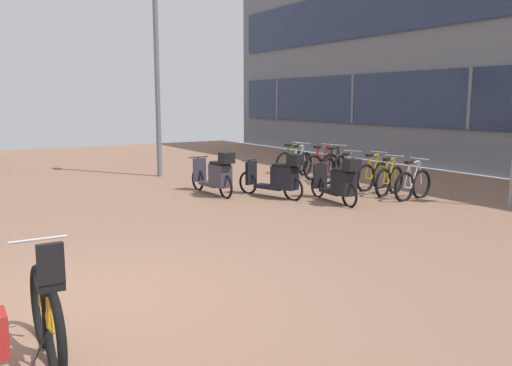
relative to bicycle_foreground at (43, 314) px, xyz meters
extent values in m
cube|color=#8A644F|center=(5.64, 1.14, -0.43)|extent=(14.40, 40.00, 0.05)
cube|color=slate|center=(12.99, 5.70, 1.82)|extent=(0.10, 0.12, 1.81)
cube|color=slate|center=(12.99, 10.82, 1.82)|extent=(0.10, 0.12, 1.81)
cube|color=slate|center=(12.99, 15.94, 1.82)|extent=(0.10, 0.12, 1.81)
torus|color=black|center=(0.03, -0.28, -0.06)|extent=(0.08, 0.75, 0.75)
torus|color=black|center=(0.04, 0.38, -0.06)|extent=(0.08, 0.75, 0.75)
cylinder|color=#BA8A1A|center=(0.04, 0.12, 0.21)|extent=(0.04, 0.32, 0.66)
cylinder|color=#BA8A1A|center=(0.03, -0.08, 0.18)|extent=(0.04, 0.14, 0.60)
cylinder|color=#BA8A1A|center=(0.03, 0.06, 0.50)|extent=(0.04, 0.40, 0.09)
cylinder|color=#BA8A1A|center=(0.03, -0.15, -0.09)|extent=(0.03, 0.25, 0.08)
cylinder|color=#BA8A1A|center=(0.03, -0.20, 0.21)|extent=(0.03, 0.17, 0.55)
cylinder|color=#BA8A1A|center=(0.04, 0.32, 0.23)|extent=(0.03, 0.15, 0.60)
cube|color=black|center=(0.03, -0.13, 0.52)|extent=(0.09, 0.22, 0.06)
cylinder|color=#ADADB2|center=(0.04, 0.26, 0.58)|extent=(0.48, 0.03, 0.02)
cube|color=black|center=(0.03, -0.23, 0.34)|extent=(0.20, 0.24, 0.10)
cube|color=black|center=(0.03, -0.32, 0.52)|extent=(0.20, 0.06, 0.32)
cube|color=maroon|center=(-0.35, -0.22, 0.01)|extent=(0.10, 0.28, 0.34)
cylinder|color=black|center=(-0.06, -0.10, -0.26)|extent=(0.20, 0.10, 0.30)
torus|color=black|center=(7.98, 3.48, -0.09)|extent=(0.68, 0.15, 0.68)
torus|color=black|center=(8.59, 3.55, -0.09)|extent=(0.68, 0.15, 0.68)
cylinder|color=#AFB0B9|center=(8.35, 3.52, 0.15)|extent=(0.31, 0.07, 0.60)
cylinder|color=#AFB0B9|center=(8.16, 3.50, 0.13)|extent=(0.14, 0.05, 0.54)
cylinder|color=#AFB0B9|center=(8.30, 3.51, 0.42)|extent=(0.38, 0.08, 0.08)
cylinder|color=#AFB0B9|center=(8.10, 3.49, -0.12)|extent=(0.24, 0.06, 0.07)
cylinder|color=#AFB0B9|center=(8.05, 3.48, 0.15)|extent=(0.16, 0.04, 0.50)
cylinder|color=#AFB0B9|center=(8.54, 3.54, 0.17)|extent=(0.14, 0.05, 0.54)
cube|color=black|center=(8.11, 3.49, 0.44)|extent=(0.23, 0.12, 0.06)
cylinder|color=#ADADB2|center=(8.48, 3.54, 0.49)|extent=(0.08, 0.48, 0.02)
torus|color=black|center=(8.00, 4.14, -0.09)|extent=(0.67, 0.26, 0.68)
torus|color=black|center=(8.57, 4.30, -0.09)|extent=(0.67, 0.26, 0.68)
cylinder|color=#B78C1D|center=(8.34, 4.24, 0.15)|extent=(0.29, 0.12, 0.60)
cylinder|color=#B78C1D|center=(8.17, 4.19, 0.13)|extent=(0.13, 0.07, 0.54)
cylinder|color=#B78C1D|center=(8.30, 4.22, 0.42)|extent=(0.36, 0.13, 0.08)
cylinder|color=#B78C1D|center=(8.11, 4.17, -0.12)|extent=(0.23, 0.09, 0.07)
cylinder|color=#B78C1D|center=(8.07, 4.15, 0.15)|extent=(0.16, 0.07, 0.50)
cylinder|color=#B78C1D|center=(8.52, 4.29, 0.18)|extent=(0.14, 0.07, 0.54)
cube|color=black|center=(8.13, 4.17, 0.44)|extent=(0.24, 0.15, 0.06)
cylinder|color=#ADADB2|center=(8.47, 4.27, 0.49)|extent=(0.16, 0.47, 0.02)
torus|color=black|center=(8.16, 4.88, -0.09)|extent=(0.70, 0.18, 0.70)
torus|color=black|center=(8.75, 4.97, -0.09)|extent=(0.70, 0.18, 0.70)
cylinder|color=#BC8D19|center=(8.52, 4.93, 0.17)|extent=(0.30, 0.08, 0.61)
cylinder|color=#BC8D19|center=(8.34, 4.91, 0.14)|extent=(0.14, 0.06, 0.56)
cylinder|color=#BC8D19|center=(8.47, 4.93, 0.44)|extent=(0.37, 0.09, 0.08)
cylinder|color=#BC8D19|center=(8.27, 4.90, -0.11)|extent=(0.24, 0.07, 0.08)
cylinder|color=#BC8D19|center=(8.22, 4.89, 0.17)|extent=(0.16, 0.05, 0.51)
cylinder|color=#BC8D19|center=(8.70, 4.96, 0.19)|extent=(0.14, 0.05, 0.56)
cube|color=black|center=(8.29, 4.90, 0.46)|extent=(0.23, 0.12, 0.06)
cylinder|color=#ADADB2|center=(8.65, 4.95, 0.52)|extent=(0.10, 0.48, 0.02)
torus|color=black|center=(8.01, 5.52, -0.10)|extent=(0.66, 0.31, 0.68)
torus|color=black|center=(8.56, 5.74, -0.10)|extent=(0.66, 0.31, 0.68)
cylinder|color=#2F6530|center=(8.34, 5.65, 0.15)|extent=(0.29, 0.14, 0.59)
cylinder|color=#2F6530|center=(8.17, 5.59, 0.13)|extent=(0.13, 0.08, 0.54)
cylinder|color=#2F6530|center=(8.30, 5.64, 0.42)|extent=(0.35, 0.16, 0.08)
cylinder|color=#2F6530|center=(8.11, 5.56, -0.12)|extent=(0.23, 0.11, 0.07)
cylinder|color=#2F6530|center=(8.07, 5.55, 0.15)|extent=(0.15, 0.08, 0.49)
cylinder|color=#2F6530|center=(8.51, 5.72, 0.17)|extent=(0.14, 0.08, 0.54)
cube|color=black|center=(8.13, 5.57, 0.43)|extent=(0.24, 0.16, 0.06)
cylinder|color=#ADADB2|center=(8.46, 5.70, 0.49)|extent=(0.20, 0.46, 0.02)
torus|color=black|center=(8.09, 6.21, -0.06)|extent=(0.72, 0.36, 0.75)
torus|color=black|center=(8.71, 6.47, -0.06)|extent=(0.72, 0.36, 0.75)
cylinder|color=black|center=(8.46, 6.36, 0.21)|extent=(0.32, 0.16, 0.66)
cylinder|color=black|center=(8.28, 6.28, 0.18)|extent=(0.15, 0.09, 0.60)
cylinder|color=black|center=(8.41, 6.34, 0.51)|extent=(0.39, 0.19, 0.09)
cylinder|color=black|center=(8.21, 6.26, -0.09)|extent=(0.25, 0.13, 0.08)
cylinder|color=black|center=(8.16, 6.23, 0.21)|extent=(0.17, 0.09, 0.55)
cylinder|color=black|center=(8.66, 6.44, 0.24)|extent=(0.15, 0.09, 0.60)
cube|color=black|center=(8.23, 6.26, 0.52)|extent=(0.24, 0.17, 0.06)
cylinder|color=#ADADB2|center=(8.60, 6.42, 0.58)|extent=(0.21, 0.45, 0.02)
torus|color=black|center=(8.22, 7.02, -0.07)|extent=(0.73, 0.13, 0.73)
torus|color=black|center=(8.85, 7.07, -0.07)|extent=(0.73, 0.13, 0.73)
cylinder|color=maroon|center=(8.60, 7.05, 0.19)|extent=(0.31, 0.06, 0.64)
cylinder|color=maroon|center=(8.41, 7.03, 0.17)|extent=(0.14, 0.05, 0.58)
cylinder|color=maroon|center=(8.55, 7.04, 0.48)|extent=(0.38, 0.07, 0.09)
cylinder|color=maroon|center=(8.34, 7.03, -0.10)|extent=(0.25, 0.05, 0.08)
cylinder|color=maroon|center=(8.29, 7.02, 0.19)|extent=(0.16, 0.04, 0.53)
cylinder|color=maroon|center=(8.79, 7.06, 0.22)|extent=(0.15, 0.04, 0.58)
cube|color=black|center=(8.36, 7.03, 0.49)|extent=(0.23, 0.11, 0.06)
cylinder|color=#ADADB2|center=(8.74, 7.06, 0.55)|extent=(0.06, 0.48, 0.02)
torus|color=black|center=(7.98, 7.64, -0.08)|extent=(0.70, 0.32, 0.72)
torus|color=black|center=(8.57, 7.86, -0.08)|extent=(0.70, 0.32, 0.72)
cylinder|color=#B1B2B2|center=(8.33, 7.77, 0.18)|extent=(0.30, 0.14, 0.63)
cylinder|color=#B1B2B2|center=(8.16, 7.70, 0.16)|extent=(0.14, 0.08, 0.57)
cylinder|color=#B1B2B2|center=(8.29, 7.75, 0.47)|extent=(0.37, 0.17, 0.08)
cylinder|color=#B1B2B2|center=(8.09, 7.68, -0.10)|extent=(0.24, 0.11, 0.08)
cylinder|color=#B1B2B2|center=(8.05, 7.66, 0.18)|extent=(0.16, 0.08, 0.53)
cylinder|color=#B1B2B2|center=(8.51, 7.84, 0.21)|extent=(0.14, 0.08, 0.57)
cube|color=black|center=(8.11, 7.69, 0.48)|extent=(0.24, 0.16, 0.06)
cylinder|color=#ADADB2|center=(8.46, 7.82, 0.54)|extent=(0.19, 0.46, 0.02)
torus|color=black|center=(8.22, 8.41, -0.09)|extent=(0.69, 0.17, 0.69)
torus|color=black|center=(8.85, 8.50, -0.09)|extent=(0.69, 0.17, 0.69)
cylinder|color=#316A36|center=(8.60, 8.46, 0.16)|extent=(0.31, 0.08, 0.61)
cylinder|color=#316A36|center=(8.41, 8.44, 0.14)|extent=(0.14, 0.06, 0.55)
cylinder|color=#316A36|center=(8.55, 8.46, 0.43)|extent=(0.39, 0.09, 0.08)
cylinder|color=#316A36|center=(8.34, 8.43, -0.11)|extent=(0.25, 0.06, 0.08)
cylinder|color=#316A36|center=(8.29, 8.42, 0.16)|extent=(0.17, 0.05, 0.51)
cylinder|color=#316A36|center=(8.79, 8.49, 0.18)|extent=(0.15, 0.05, 0.55)
cube|color=black|center=(8.36, 8.43, 0.45)|extent=(0.23, 0.12, 0.06)
cylinder|color=#ADADB2|center=(8.73, 8.48, 0.51)|extent=(0.09, 0.48, 0.02)
torus|color=black|center=(4.84, 5.82, -0.15)|extent=(0.08, 0.57, 0.56)
torus|color=black|center=(4.78, 7.14, -0.15)|extent=(0.08, 0.57, 0.56)
cube|color=#373442|center=(4.81, 6.48, -0.17)|extent=(0.32, 0.75, 0.08)
cube|color=#373442|center=(4.83, 6.06, 0.08)|extent=(0.33, 0.59, 0.50)
cube|color=black|center=(4.83, 6.06, 0.36)|extent=(0.29, 0.54, 0.06)
cylinder|color=#373442|center=(4.78, 7.12, 0.13)|extent=(0.08, 0.12, 0.57)
cube|color=#373442|center=(4.78, 7.04, 0.11)|extent=(0.32, 0.10, 0.56)
cylinder|color=black|center=(4.78, 7.09, 0.41)|extent=(0.52, 0.05, 0.03)
cube|color=black|center=(4.85, 5.77, 0.51)|extent=(0.29, 0.29, 0.24)
torus|color=black|center=(5.98, 4.82, -0.15)|extent=(0.22, 0.54, 0.55)
torus|color=black|center=(5.58, 6.09, -0.15)|extent=(0.22, 0.54, 0.55)
cube|color=black|center=(5.78, 5.45, -0.18)|extent=(0.49, 0.79, 0.08)
cube|color=black|center=(5.91, 5.05, 0.07)|extent=(0.46, 0.65, 0.49)
cube|color=black|center=(5.91, 5.05, 0.34)|extent=(0.41, 0.59, 0.06)
cylinder|color=black|center=(5.59, 6.07, 0.12)|extent=(0.10, 0.14, 0.55)
cube|color=black|center=(5.61, 5.99, 0.09)|extent=(0.33, 0.17, 0.54)
cylinder|color=black|center=(5.60, 6.04, 0.39)|extent=(0.50, 0.18, 0.03)
cube|color=black|center=(6.00, 4.77, 0.49)|extent=(0.35, 0.35, 0.24)
torus|color=black|center=(6.55, 3.62, -0.16)|extent=(0.11, 0.54, 0.54)
torus|color=black|center=(6.69, 4.86, -0.16)|extent=(0.11, 0.54, 0.54)
cube|color=black|center=(6.62, 4.24, -0.18)|extent=(0.36, 0.72, 0.08)
cube|color=black|center=(6.57, 3.84, 0.06)|extent=(0.36, 0.58, 0.48)
cube|color=black|center=(6.57, 3.84, 0.33)|extent=(0.31, 0.52, 0.06)
cylinder|color=black|center=(6.68, 4.83, 0.11)|extent=(0.08, 0.13, 0.54)
cube|color=black|center=(6.68, 4.76, 0.09)|extent=(0.33, 0.12, 0.54)
cylinder|color=black|center=(6.68, 4.81, 0.38)|extent=(0.52, 0.09, 0.03)
cube|color=black|center=(6.54, 3.57, 0.48)|extent=(0.31, 0.31, 0.24)
cylinder|color=slate|center=(4.85, 9.86, 2.22)|extent=(0.14, 0.14, 5.25)
camera|label=1|loc=(-0.67, -4.51, 1.77)|focal=37.17mm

